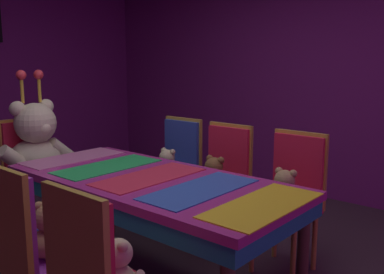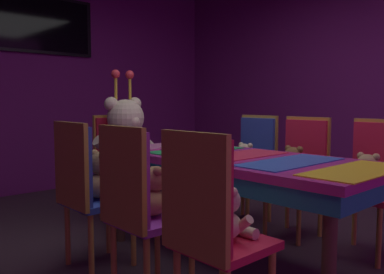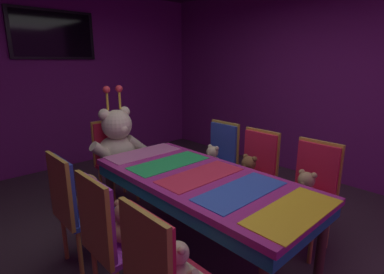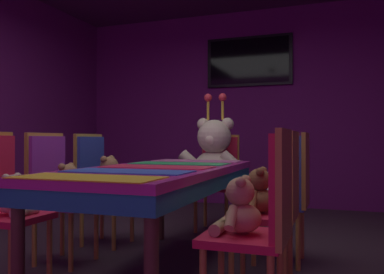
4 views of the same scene
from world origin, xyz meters
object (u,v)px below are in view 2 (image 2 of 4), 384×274
chair_left_1 (134,196)px  wall_tv (45,25)px  teddy_left_2 (102,178)px  king_teddy_bear (127,139)px  teddy_right_1 (292,167)px  teddy_right_2 (244,160)px  throne_chair (117,155)px  chair_left_2 (83,181)px  chair_right_0 (375,172)px  chair_right_2 (254,157)px  teddy_left_1 (155,194)px  chair_right_1 (302,163)px  chair_left_0 (206,217)px  banquet_table (238,168)px  teddy_right_0 (366,176)px

chair_left_1 → wall_tv: wall_tv is taller
teddy_left_2 → king_teddy_bear: 1.09m
teddy_right_1 → wall_tv: size_ratio=0.26×
teddy_right_2 → throne_chair: size_ratio=0.30×
throne_chair → king_teddy_bear: (0.00, -0.17, 0.17)m
chair_left_2 → king_teddy_bear: (0.88, 0.80, 0.17)m
chair_right_0 → chair_right_2: 1.14m
teddy_right_1 → teddy_left_1: bearing=1.2°
throne_chair → chair_left_1: bearing=-29.5°
chair_right_1 → chair_right_2: same height
chair_right_1 → king_teddy_bear: 1.60m
teddy_left_1 → chair_right_1: (1.58, 0.03, 0.01)m
chair_left_0 → teddy_right_1: size_ratio=3.14×
chair_left_0 → chair_right_1: same height
chair_right_0 → teddy_left_1: bearing=-19.8°
teddy_right_1 → teddy_right_2: bearing=-93.7°
teddy_right_2 → chair_left_1: bearing=19.4°
chair_right_0 → throne_chair: 2.29m
chair_left_0 → chair_right_1: bearing=18.8°
chair_left_1 → chair_right_2: 1.85m
chair_left_0 → chair_right_2: size_ratio=1.00×
teddy_left_1 → throne_chair: (0.73, 1.55, 0.01)m
banquet_table → chair_right_0: chair_right_0 is taller
teddy_right_0 → teddy_right_1: 0.60m
chair_right_0 → chair_right_2: bearing=-91.0°
banquet_table → teddy_left_2: size_ratio=5.77×
chair_left_1 → teddy_right_2: chair_left_1 is taller
chair_left_0 → chair_left_1: bearing=90.6°
banquet_table → throne_chair: (0.00, 1.54, -0.06)m
teddy_left_2 → chair_right_1: 1.67m
throne_chair → chair_left_2: bearing=-42.2°
chair_left_2 → teddy_left_2: chair_left_2 is taller
banquet_table → teddy_left_2: (-0.73, 0.58, -0.05)m
chair_right_0 → teddy_right_2: (-0.12, 1.14, -0.02)m
chair_right_1 → chair_left_2: bearing=-17.8°
chair_right_1 → throne_chair: same height
teddy_left_1 → teddy_left_2: teddy_left_2 is taller
chair_right_2 → teddy_right_2: bearing=-0.0°
chair_right_1 → teddy_right_1: chair_right_1 is taller
teddy_right_2 → wall_tv: bearing=-73.9°
teddy_right_0 → teddy_left_2: bearing=-38.6°
chair_left_2 → throne_chair: size_ratio=1.00×
teddy_left_2 → teddy_right_2: teddy_left_2 is taller
throne_chair → wall_tv: 2.13m
banquet_table → wall_tv: (0.00, 3.11, 1.40)m
teddy_left_2 → teddy_left_1: bearing=-90.3°
chair_left_2 → wall_tv: 3.05m
teddy_right_0 → teddy_right_2: bearing=-91.0°
chair_left_0 → teddy_right_1: 1.68m
chair_left_0 → throne_chair: size_ratio=1.00×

